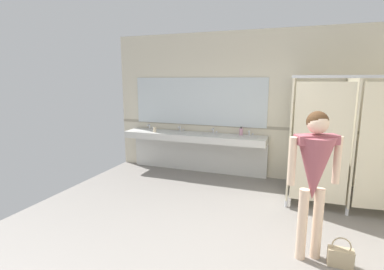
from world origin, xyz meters
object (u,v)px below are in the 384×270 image
(person_standing, at_px, (314,168))
(paper_cup, at_px, (155,130))
(handbag, at_px, (341,256))
(soap_dispenser, at_px, (241,132))

(person_standing, xyz_separation_m, paper_cup, (-3.12, 2.29, -0.13))
(handbag, distance_m, soap_dispenser, 3.20)
(handbag, height_order, soap_dispenser, soap_dispenser)
(soap_dispenser, bearing_deg, handbag, -58.25)
(handbag, bearing_deg, soap_dispenser, 121.75)
(soap_dispenser, distance_m, paper_cup, 1.86)
(soap_dispenser, xyz_separation_m, paper_cup, (-1.83, -0.29, -0.02))
(paper_cup, bearing_deg, handbag, -34.01)
(person_standing, height_order, paper_cup, person_standing)
(person_standing, relative_size, handbag, 5.02)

